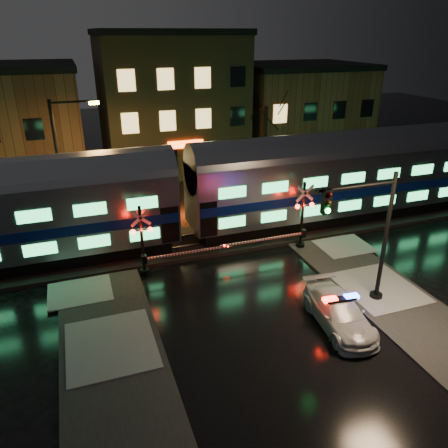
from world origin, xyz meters
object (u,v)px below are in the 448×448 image
(police_car, at_px, (339,312))
(streetlight, at_px, (64,160))
(crossing_signal_right, at_px, (297,223))
(crossing_signal_left, at_px, (150,247))
(traffic_light, at_px, (368,239))

(police_car, distance_m, streetlight, 17.82)
(crossing_signal_right, bearing_deg, police_car, -103.39)
(police_car, xyz_separation_m, crossing_signal_left, (-6.82, 7.09, 0.92))
(crossing_signal_left, bearing_deg, streetlight, 118.77)
(police_car, xyz_separation_m, crossing_signal_right, (1.69, 7.10, 1.02))
(crossing_signal_left, xyz_separation_m, streetlight, (-3.68, 6.70, 3.20))
(traffic_light, bearing_deg, streetlight, 129.52)
(police_car, relative_size, crossing_signal_left, 0.87)
(police_car, xyz_separation_m, streetlight, (-10.50, 13.79, 4.13))
(police_car, height_order, crossing_signal_left, crossing_signal_left)
(crossing_signal_right, height_order, crossing_signal_left, crossing_signal_right)
(traffic_light, bearing_deg, crossing_signal_left, 140.66)
(police_car, height_order, crossing_signal_right, crossing_signal_right)
(crossing_signal_right, height_order, traffic_light, traffic_light)
(police_car, xyz_separation_m, traffic_light, (1.85, 1.10, 2.71))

